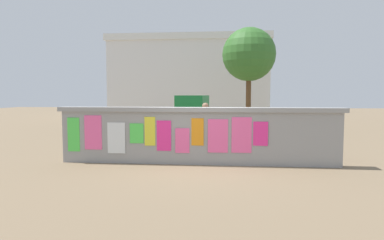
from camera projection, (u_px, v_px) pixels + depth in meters
ground at (210, 131)px, 16.98m from camera, size 60.00×60.00×0.00m
poster_wall at (197, 135)px, 8.98m from camera, size 7.72×0.42×1.55m
auto_rickshaw_truck at (215, 118)px, 14.17m from camera, size 3.77×1.98×1.85m
motorcycle at (296, 140)px, 10.47m from camera, size 1.90×0.56×0.87m
bicycle_near at (150, 141)px, 10.81m from camera, size 1.70×0.44×0.95m
person_walking at (205, 122)px, 10.92m from camera, size 0.44×0.44×1.62m
tree_roadside at (249, 55)px, 19.33m from camera, size 3.11×3.11×5.78m
building_background at (190, 78)px, 27.51m from camera, size 12.69×5.67×6.49m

